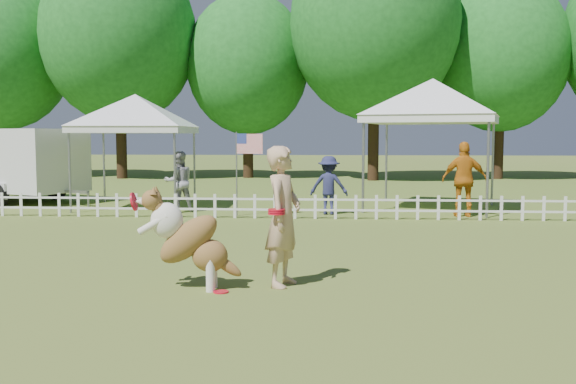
% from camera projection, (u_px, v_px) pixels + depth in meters
% --- Properties ---
extents(ground, '(120.00, 120.00, 0.00)m').
position_uv_depth(ground, '(246.00, 283.00, 8.92)').
color(ground, '#4A6C22').
rests_on(ground, ground).
extents(picket_fence, '(22.00, 0.08, 0.60)m').
position_uv_depth(picket_fence, '(285.00, 207.00, 15.85)').
color(picket_fence, white).
rests_on(picket_fence, ground).
extents(handler, '(0.64, 0.80, 1.91)m').
position_uv_depth(handler, '(283.00, 216.00, 8.68)').
color(handler, tan).
rests_on(handler, ground).
extents(dog, '(1.33, 0.50, 1.35)m').
position_uv_depth(dog, '(190.00, 239.00, 8.49)').
color(dog, brown).
rests_on(dog, ground).
extents(frisbee_on_turf, '(0.24, 0.24, 0.02)m').
position_uv_depth(frisbee_on_turf, '(221.00, 292.00, 8.37)').
color(frisbee_on_turf, red).
rests_on(frisbee_on_turf, ground).
extents(canopy_tent_left, '(3.15, 3.15, 3.15)m').
position_uv_depth(canopy_tent_left, '(136.00, 152.00, 18.25)').
color(canopy_tent_left, white).
rests_on(canopy_tent_left, ground).
extents(canopy_tent_right, '(4.23, 4.23, 3.54)m').
position_uv_depth(canopy_tent_right, '(432.00, 146.00, 17.87)').
color(canopy_tent_right, white).
rests_on(canopy_tent_right, ground).
extents(cargo_trailer, '(5.72, 4.22, 2.30)m').
position_uv_depth(cargo_trailer, '(16.00, 165.00, 19.76)').
color(cargo_trailer, silver).
rests_on(cargo_trailer, ground).
extents(flag_pole, '(0.79, 0.42, 2.14)m').
position_uv_depth(flag_pole, '(237.00, 174.00, 16.32)').
color(flag_pole, gray).
rests_on(flag_pole, ground).
extents(spectator_a, '(0.98, 0.89, 1.63)m').
position_uv_depth(spectator_a, '(179.00, 182.00, 17.20)').
color(spectator_a, '#9E9DA2').
rests_on(spectator_a, ground).
extents(spectator_b, '(1.04, 0.66, 1.52)m').
position_uv_depth(spectator_b, '(329.00, 185.00, 16.67)').
color(spectator_b, '#23264C').
rests_on(spectator_b, ground).
extents(spectator_c, '(1.13, 0.50, 1.90)m').
position_uv_depth(spectator_c, '(464.00, 179.00, 16.18)').
color(spectator_c, '#C97117').
rests_on(spectator_c, ground).
extents(tree_far_left, '(6.60, 6.60, 11.00)m').
position_uv_depth(tree_far_left, '(3.00, 65.00, 31.37)').
color(tree_far_left, '#1A5C1D').
rests_on(tree_far_left, ground).
extents(tree_left, '(7.40, 7.40, 12.00)m').
position_uv_depth(tree_left, '(119.00, 52.00, 30.40)').
color(tree_left, '#1A5C1D').
rests_on(tree_left, ground).
extents(tree_center_left, '(6.00, 6.00, 9.80)m').
position_uv_depth(tree_center_left, '(248.00, 77.00, 31.06)').
color(tree_center_left, '#1A5C1D').
rests_on(tree_center_left, ground).
extents(tree_center_right, '(7.60, 7.60, 12.60)m').
position_uv_depth(tree_center_right, '(374.00, 42.00, 29.02)').
color(tree_center_right, '#1A5C1D').
rests_on(tree_center_right, ground).
extents(tree_right, '(6.20, 6.20, 10.40)m').
position_uv_depth(tree_right, '(500.00, 69.00, 30.18)').
color(tree_right, '#1A5C1D').
rests_on(tree_right, ground).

